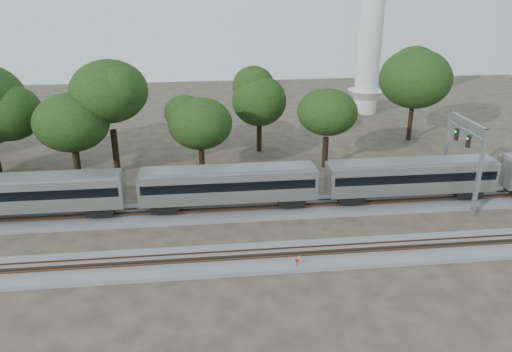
% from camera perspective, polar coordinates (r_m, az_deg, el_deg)
% --- Properties ---
extents(ground, '(160.00, 160.00, 0.00)m').
position_cam_1_polar(ground, '(48.30, -5.21, -7.39)').
color(ground, '#383328').
rests_on(ground, ground).
extents(track_far, '(160.00, 5.00, 0.73)m').
position_cam_1_polar(track_far, '(53.54, -5.40, -4.09)').
color(track_far, slate).
rests_on(track_far, ground).
extents(track_near, '(160.00, 5.00, 0.73)m').
position_cam_1_polar(track_near, '(44.74, -5.07, -9.63)').
color(track_near, slate).
rests_on(track_near, ground).
extents(train, '(96.12, 3.32, 4.90)m').
position_cam_1_polar(train, '(52.32, -3.02, -0.86)').
color(train, '#B0B2B7').
rests_on(train, ground).
extents(switch_stand_red, '(0.35, 0.13, 1.11)m').
position_cam_1_polar(switch_stand_red, '(43.45, 4.71, -9.88)').
color(switch_stand_red, '#512D19').
rests_on(switch_stand_red, ground).
extents(switch_stand_white, '(0.31, 0.15, 1.02)m').
position_cam_1_polar(switch_stand_white, '(44.02, 4.88, -9.51)').
color(switch_stand_white, '#512D19').
rests_on(switch_stand_white, ground).
extents(switch_lever, '(0.52, 0.33, 0.30)m').
position_cam_1_polar(switch_lever, '(43.49, 2.03, -10.64)').
color(switch_lever, '#512D19').
rests_on(switch_lever, ground).
extents(signal_gantry, '(0.66, 7.80, 9.48)m').
position_cam_1_polar(signal_gantry, '(58.20, 22.69, 3.52)').
color(signal_gantry, gray).
rests_on(signal_gantry, ground).
extents(tree_2, '(7.60, 7.60, 10.71)m').
position_cam_1_polar(tree_2, '(63.29, -20.35, 5.73)').
color(tree_2, black).
rests_on(tree_2, ground).
extents(tree_3, '(10.75, 10.75, 15.16)m').
position_cam_1_polar(tree_3, '(64.09, -16.46, 9.26)').
color(tree_3, black).
rests_on(tree_3, ground).
extents(tree_4, '(6.91, 6.91, 9.74)m').
position_cam_1_polar(tree_4, '(61.86, -6.39, 5.96)').
color(tree_4, black).
rests_on(tree_4, ground).
extents(tree_5, '(7.51, 7.51, 10.59)m').
position_cam_1_polar(tree_5, '(70.67, 0.38, 8.58)').
color(tree_5, black).
rests_on(tree_5, ground).
extents(tree_6, '(7.58, 7.58, 10.69)m').
position_cam_1_polar(tree_6, '(64.92, 8.14, 7.23)').
color(tree_6, black).
rests_on(tree_6, ground).
extents(tree_7, '(9.66, 9.66, 13.62)m').
position_cam_1_polar(tree_7, '(79.03, 17.74, 10.54)').
color(tree_7, black).
rests_on(tree_7, ground).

